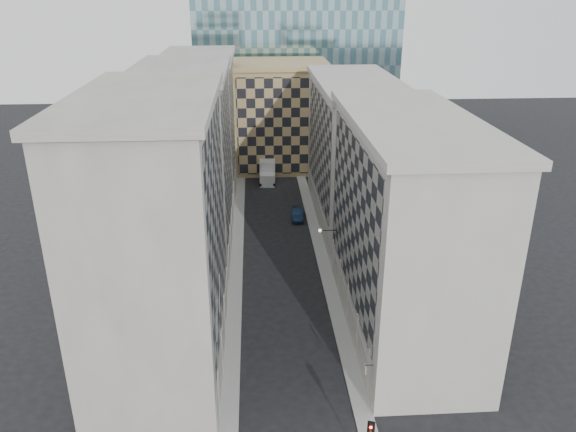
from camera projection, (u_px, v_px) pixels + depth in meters
name	position (u px, v px, depth m)	size (l,w,h in m)	color
sidewalk_west	(237.00, 258.00, 68.93)	(1.50, 100.00, 0.15)	gray
sidewalk_east	(322.00, 256.00, 69.53)	(1.50, 100.00, 0.15)	gray
bldg_left_a	(159.00, 237.00, 46.59)	(10.80, 22.80, 23.70)	gray
bldg_left_b	(187.00, 164.00, 67.06)	(10.80, 22.80, 22.70)	gray
bldg_left_c	(202.00, 125.00, 87.53)	(10.80, 22.80, 21.70)	gray
bldg_right_a	(403.00, 228.00, 52.10)	(10.80, 26.80, 20.70)	#A7A199
bldg_right_b	(354.00, 152.00, 77.17)	(10.80, 28.80, 19.70)	#A7A199
tan_block	(280.00, 115.00, 100.69)	(16.80, 14.80, 18.80)	tan
church_tower	(266.00, 8.00, 106.87)	(7.20, 7.20, 51.50)	#2D2723
flagpoles_left	(218.00, 306.00, 43.73)	(0.10, 6.33, 2.33)	gray
bracket_lamp	(322.00, 231.00, 61.60)	(1.98, 0.36, 0.36)	black
box_truck	(267.00, 172.00, 95.53)	(2.85, 6.51, 3.52)	silver
dark_car	(297.00, 214.00, 80.41)	(1.61, 4.63, 1.52)	#0F1E39
shop_sign	(366.00, 369.00, 43.20)	(0.71, 0.62, 0.70)	black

